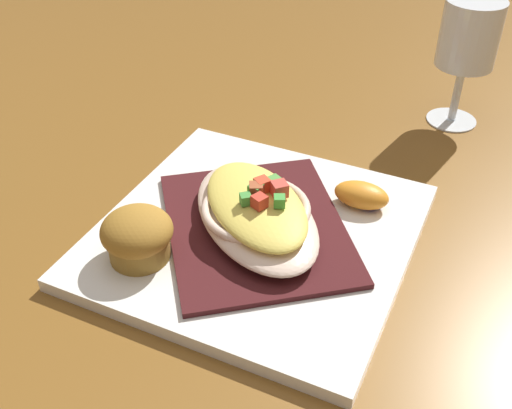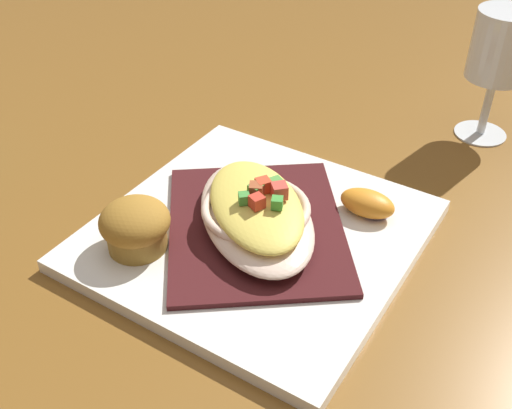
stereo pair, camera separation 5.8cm
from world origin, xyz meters
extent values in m
plane|color=brown|center=(0.00, 0.00, 0.00)|extent=(2.60, 2.60, 0.00)
cube|color=white|center=(0.00, 0.00, 0.01)|extent=(0.34, 0.34, 0.01)
cube|color=#44181A|center=(0.00, 0.00, 0.02)|extent=(0.26, 0.26, 0.01)
ellipsoid|color=beige|center=(0.00, 0.00, 0.03)|extent=(0.18, 0.20, 0.02)
torus|color=beige|center=(0.00, 0.00, 0.04)|extent=(0.14, 0.14, 0.01)
ellipsoid|color=#EBD559|center=(0.00, 0.00, 0.04)|extent=(0.15, 0.17, 0.02)
cube|color=#AA542F|center=(0.00, 0.00, 0.06)|extent=(0.02, 0.02, 0.01)
cube|color=#DB482A|center=(-0.01, 0.00, 0.06)|extent=(0.02, 0.02, 0.01)
cube|color=red|center=(0.01, 0.01, 0.06)|extent=(0.01, 0.01, 0.01)
cube|color=#AC5525|center=(0.00, 0.00, 0.06)|extent=(0.01, 0.01, 0.01)
cube|color=#D54A3D|center=(-0.01, 0.02, 0.06)|extent=(0.02, 0.02, 0.01)
cube|color=#A94D35|center=(0.00, 0.00, 0.06)|extent=(0.01, 0.01, 0.01)
cube|color=#52A73D|center=(0.00, 0.00, 0.06)|extent=(0.01, 0.01, 0.01)
cube|color=green|center=(0.00, 0.03, 0.06)|extent=(0.01, 0.01, 0.01)
cube|color=#C7402E|center=(0.00, 0.00, 0.06)|extent=(0.01, 0.01, 0.01)
cube|color=green|center=(0.02, 0.00, 0.06)|extent=(0.01, 0.01, 0.01)
cube|color=#54A143|center=(-0.02, 0.01, 0.06)|extent=(0.01, 0.01, 0.01)
cylinder|color=olive|center=(0.09, -0.06, 0.02)|extent=(0.06, 0.06, 0.02)
ellipsoid|color=#A27128|center=(0.09, -0.06, 0.04)|extent=(0.07, 0.07, 0.04)
ellipsoid|color=#4C0F23|center=(0.09, -0.06, 0.05)|extent=(0.02, 0.02, 0.01)
ellipsoid|color=#4A2557|center=(-0.10, 0.06, 0.02)|extent=(0.05, 0.06, 0.01)
ellipsoid|color=orange|center=(-0.09, 0.06, 0.03)|extent=(0.05, 0.06, 0.02)
cylinder|color=white|center=(-0.34, 0.06, 0.00)|extent=(0.06, 0.06, 0.00)
cylinder|color=white|center=(-0.34, 0.06, 0.04)|extent=(0.01, 0.01, 0.07)
cylinder|color=white|center=(-0.34, 0.06, 0.12)|extent=(0.07, 0.07, 0.08)
cylinder|color=silver|center=(-0.34, 0.06, 0.10)|extent=(0.06, 0.06, 0.04)
camera|label=1|loc=(0.37, 0.28, 0.40)|focal=43.44mm
camera|label=2|loc=(0.33, 0.32, 0.40)|focal=43.44mm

